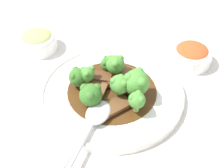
# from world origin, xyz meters

# --- Properties ---
(ground_plane) EXTENTS (4.00, 4.00, 0.00)m
(ground_plane) POSITION_xyz_m (0.00, 0.00, 0.00)
(ground_plane) COLOR silver
(main_plate) EXTENTS (0.31, 0.31, 0.02)m
(main_plate) POSITION_xyz_m (0.00, 0.00, 0.01)
(main_plate) COLOR white
(main_plate) RESTS_ON ground_plane
(beef_strip_0) EXTENTS (0.06, 0.08, 0.01)m
(beef_strip_0) POSITION_xyz_m (-0.03, 0.05, 0.02)
(beef_strip_0) COLOR brown
(beef_strip_0) RESTS_ON main_plate
(beef_strip_1) EXTENTS (0.06, 0.05, 0.01)m
(beef_strip_1) POSITION_xyz_m (0.04, -0.01, 0.03)
(beef_strip_1) COLOR #56331E
(beef_strip_1) RESTS_ON main_plate
(beef_strip_2) EXTENTS (0.05, 0.04, 0.01)m
(beef_strip_2) POSITION_xyz_m (-0.01, -0.02, 0.03)
(beef_strip_2) COLOR #56331E
(beef_strip_2) RESTS_ON main_plate
(beef_strip_3) EXTENTS (0.05, 0.07, 0.01)m
(beef_strip_3) POSITION_xyz_m (0.02, 0.02, 0.02)
(beef_strip_3) COLOR brown
(beef_strip_3) RESTS_ON main_plate
(beef_strip_4) EXTENTS (0.06, 0.04, 0.01)m
(beef_strip_4) POSITION_xyz_m (-0.01, -0.06, 0.02)
(beef_strip_4) COLOR brown
(beef_strip_4) RESTS_ON main_plate
(broccoli_floret_0) EXTENTS (0.03, 0.03, 0.04)m
(broccoli_floret_0) POSITION_xyz_m (0.05, 0.01, 0.05)
(broccoli_floret_0) COLOR #7FA84C
(broccoli_floret_0) RESTS_ON main_plate
(broccoli_floret_1) EXTENTS (0.04, 0.04, 0.05)m
(broccoli_floret_1) POSITION_xyz_m (-0.02, 0.01, 0.05)
(broccoli_floret_1) COLOR #7FA84C
(broccoli_floret_1) RESTS_ON main_plate
(broccoli_floret_2) EXTENTS (0.04, 0.04, 0.04)m
(broccoli_floret_2) POSITION_xyz_m (0.07, 0.02, 0.04)
(broccoli_floret_2) COLOR #8EB756
(broccoli_floret_2) RESTS_ON main_plate
(broccoli_floret_3) EXTENTS (0.05, 0.05, 0.05)m
(broccoli_floret_3) POSITION_xyz_m (0.02, 0.06, 0.05)
(broccoli_floret_3) COLOR #8EB756
(broccoli_floret_3) RESTS_ON main_plate
(broccoli_floret_4) EXTENTS (0.05, 0.05, 0.06)m
(broccoli_floret_4) POSITION_xyz_m (-0.05, -0.01, 0.06)
(broccoli_floret_4) COLOR #7FA84C
(broccoli_floret_4) RESTS_ON main_plate
(broccoli_floret_5) EXTENTS (0.03, 0.03, 0.04)m
(broccoli_floret_5) POSITION_xyz_m (0.04, -0.05, 0.04)
(broccoli_floret_5) COLOR #7FA84C
(broccoli_floret_5) RESTS_ON main_plate
(broccoli_floret_6) EXTENTS (0.04, 0.04, 0.05)m
(broccoli_floret_6) POSITION_xyz_m (0.02, -0.04, 0.05)
(broccoli_floret_6) COLOR #7FA84C
(broccoli_floret_6) RESTS_ON main_plate
(broccoli_floret_7) EXTENTS (0.03, 0.03, 0.05)m
(broccoli_floret_7) POSITION_xyz_m (-0.07, 0.03, 0.05)
(broccoli_floret_7) COLOR #7FA84C
(broccoli_floret_7) RESTS_ON main_plate
(serving_spoon) EXTENTS (0.06, 0.21, 0.01)m
(serving_spoon) POSITION_xyz_m (-0.01, 0.09, 0.03)
(serving_spoon) COLOR #B7B7BC
(serving_spoon) RESTS_ON main_plate
(side_bowl_kimchi) EXTENTS (0.10, 0.10, 0.05)m
(side_bowl_kimchi) POSITION_xyz_m (-0.11, -0.19, 0.02)
(side_bowl_kimchi) COLOR white
(side_bowl_kimchi) RESTS_ON ground_plane
(side_bowl_appetizer) EXTENTS (0.10, 0.10, 0.05)m
(side_bowl_appetizer) POSITION_xyz_m (0.25, -0.05, 0.03)
(side_bowl_appetizer) COLOR white
(side_bowl_appetizer) RESTS_ON ground_plane
(paper_napkin) EXTENTS (0.11, 0.10, 0.01)m
(paper_napkin) POSITION_xyz_m (0.03, 0.22, 0.00)
(paper_napkin) COLOR white
(paper_napkin) RESTS_ON ground_plane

